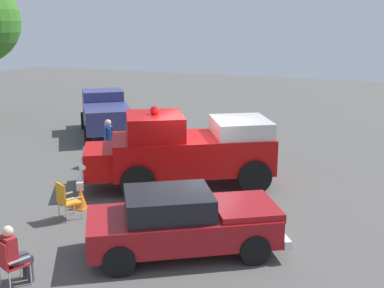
% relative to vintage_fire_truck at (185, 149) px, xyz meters
% --- Properties ---
extents(ground_plane, '(60.00, 60.00, 0.00)m').
position_rel_vintage_fire_truck_xyz_m(ground_plane, '(0.53, -0.33, -1.20)').
color(ground_plane, '#514F4C').
extents(vintage_fire_truck, '(6.24, 4.87, 2.59)m').
position_rel_vintage_fire_truck_xyz_m(vintage_fire_truck, '(0.00, 0.00, 0.00)').
color(vintage_fire_truck, black).
rests_on(vintage_fire_truck, ground).
extents(classic_hot_rod, '(4.68, 3.86, 1.46)m').
position_rel_vintage_fire_truck_xyz_m(classic_hot_rod, '(1.73, -4.25, -0.45)').
color(classic_hot_rod, black).
rests_on(classic_hot_rod, ground).
extents(parked_pickup, '(4.28, 4.94, 1.90)m').
position_rel_vintage_fire_truck_xyz_m(parked_pickup, '(-6.03, 5.21, -0.21)').
color(parked_pickup, black).
rests_on(parked_pickup, ground).
extents(lawn_chair_near_truck, '(0.65, 0.65, 1.02)m').
position_rel_vintage_fire_truck_xyz_m(lawn_chair_near_truck, '(-0.90, -6.93, -0.61)').
color(lawn_chair_near_truck, '#B7BABF').
rests_on(lawn_chair_near_truck, ground).
extents(lawn_chair_by_car, '(0.66, 0.66, 1.02)m').
position_rel_vintage_fire_truck_xyz_m(lawn_chair_by_car, '(-1.88, -3.67, -0.61)').
color(lawn_chair_by_car, '#B7BABF').
rests_on(lawn_chair_by_car, ground).
extents(spectator_seated, '(0.55, 0.64, 1.29)m').
position_rel_vintage_fire_truck_xyz_m(spectator_seated, '(-0.85, -6.81, -0.50)').
color(spectator_seated, '#383842').
rests_on(spectator_seated, ground).
extents(spectator_standing, '(0.48, 0.56, 1.68)m').
position_rel_vintage_fire_truck_xyz_m(spectator_standing, '(-3.40, 1.11, -0.23)').
color(spectator_standing, '#2D334C').
rests_on(spectator_standing, ground).
extents(traffic_cone, '(0.40, 0.40, 0.64)m').
position_rel_vintage_fire_truck_xyz_m(traffic_cone, '(-1.97, -2.85, -0.89)').
color(traffic_cone, orange).
rests_on(traffic_cone, ground).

